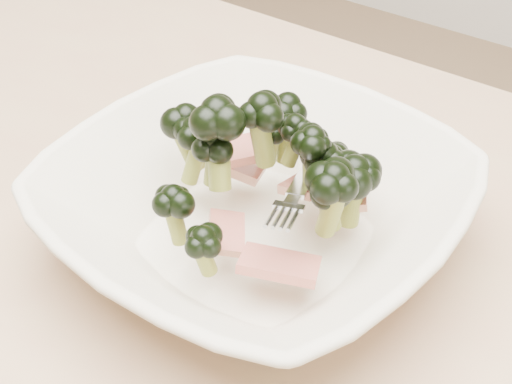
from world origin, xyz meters
TOP-DOWN VIEW (x-y plane):
  - dining_table at (0.00, 0.00)m, footprint 1.20×0.80m
  - broccoli_dish at (0.05, 0.07)m, footprint 0.31×0.31m

SIDE VIEW (x-z plane):
  - dining_table at x=0.00m, z-range 0.28..1.03m
  - broccoli_dish at x=0.05m, z-range 0.72..0.86m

